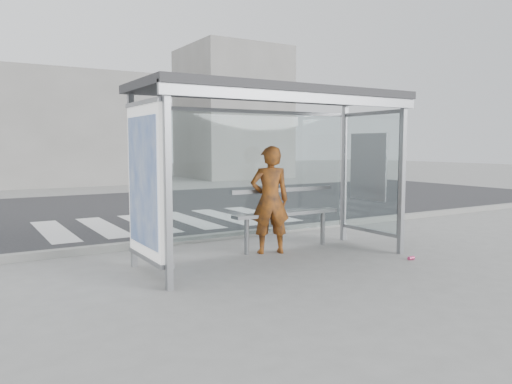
% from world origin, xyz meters
% --- Properties ---
extents(ground, '(80.00, 80.00, 0.00)m').
position_xyz_m(ground, '(0.00, 0.00, 0.00)').
color(ground, slate).
rests_on(ground, ground).
extents(road, '(30.00, 10.00, 0.01)m').
position_xyz_m(road, '(0.00, 7.00, 0.00)').
color(road, '#252527').
rests_on(road, ground).
extents(curb, '(30.00, 0.18, 0.12)m').
position_xyz_m(curb, '(0.00, 1.95, 0.06)').
color(curb, gray).
rests_on(curb, ground).
extents(crosswalk, '(5.55, 3.00, 0.00)m').
position_xyz_m(crosswalk, '(0.00, 4.50, 0.00)').
color(crosswalk, silver).
rests_on(crosswalk, ground).
extents(bus_shelter, '(4.25, 1.65, 2.62)m').
position_xyz_m(bus_shelter, '(-0.37, 0.06, 1.98)').
color(bus_shelter, gray).
rests_on(bus_shelter, ground).
extents(building_center, '(8.00, 5.00, 5.00)m').
position_xyz_m(building_center, '(0.00, 18.00, 2.50)').
color(building_center, gray).
rests_on(building_center, ground).
extents(building_right, '(5.00, 5.00, 7.00)m').
position_xyz_m(building_right, '(9.00, 18.00, 3.50)').
color(building_right, gray).
rests_on(building_right, ground).
extents(person, '(0.75, 0.61, 1.76)m').
position_xyz_m(person, '(0.20, 0.45, 0.88)').
color(person, '#C65612').
rests_on(person, ground).
extents(bench, '(2.02, 0.25, 1.04)m').
position_xyz_m(bench, '(0.61, 0.58, 0.61)').
color(bench, slate).
rests_on(bench, ground).
extents(soda_can, '(0.11, 0.06, 0.06)m').
position_xyz_m(soda_can, '(1.81, -1.11, 0.03)').
color(soda_can, '#F04684').
rests_on(soda_can, ground).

